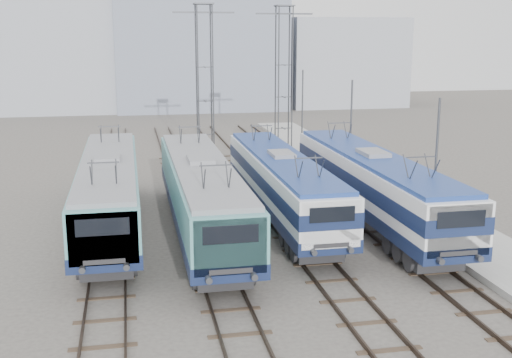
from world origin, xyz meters
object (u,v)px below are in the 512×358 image
Objects in this scene: mast_mid at (351,134)px; locomotive_center_left at (202,192)px; locomotive_far_left at (109,188)px; mast_rear at (302,112)px; safety_cone at (449,240)px; catenary_tower_east at (284,76)px; locomotive_far_right at (373,182)px; catenary_tower_west at (205,79)px; locomotive_center_right at (282,181)px; mast_front at (435,171)px.

locomotive_center_left is at bearing -140.12° from mast_mid.
locomotive_center_left is (4.50, -1.80, 0.04)m from locomotive_far_left.
mast_rear is 25.61m from safety_cone.
catenary_tower_east reaches higher than locomotive_center_left.
catenary_tower_west reaches higher than locomotive_far_right.
mast_mid is at bearing 25.32° from locomotive_far_left.
safety_cone is at bearing -89.37° from mast_mid.
catenary_tower_west is 23.94m from safety_cone.
mast_rear reaches higher than locomotive_center_right.
mast_mid is 12.00m from mast_rear.
catenary_tower_east is at bearing 101.86° from mast_mid.
locomotive_center_right is 9.12m from safety_cone.
locomotive_center_left is at bearing -114.65° from catenary_tower_east.
catenary_tower_west is (-6.75, 16.87, 4.29)m from locomotive_far_right.
locomotive_center_right is (9.00, 0.00, -0.03)m from locomotive_far_left.
safety_cone is (2.25, -23.44, -6.10)m from catenary_tower_east.
locomotive_far_left is 24.66m from mast_rear.
locomotive_center_left is 17.75m from catenary_tower_west.
catenary_tower_west is at bearing 98.39° from locomotive_center_right.
mast_rear is (1.85, 20.87, 1.15)m from locomotive_far_right.
safety_cone is at bearing -43.55° from locomotive_center_right.
locomotive_far_right is at bearing 1.25° from locomotive_center_left.
catenary_tower_west is at bearing 137.07° from mast_mid.
mast_front reaches higher than locomotive_far_right.
locomotive_center_left is 14.19m from mast_mid.
locomotive_far_left is 1.04× the size of locomotive_center_right.
mast_rear is at bearing 51.45° from locomotive_far_left.
mast_front reaches higher than locomotive_far_left.
catenary_tower_east is 1.71× the size of mast_mid.
locomotive_far_left is 2.60× the size of mast_rear.
locomotive_center_left reaches higher than safety_cone.
locomotive_center_left reaches higher than locomotive_far_left.
catenary_tower_west reaches higher than locomotive_center_right.
catenary_tower_east is at bearing 17.10° from catenary_tower_west.
mast_front is (10.85, -2.94, 1.20)m from locomotive_center_left.
safety_cone is (11.00, -4.37, -1.76)m from locomotive_center_left.
locomotive_far_left is at bearing 158.28° from safety_cone.
catenary_tower_east reaches higher than locomotive_far_right.
locomotive_center_left is 1.00× the size of locomotive_far_right.
catenary_tower_east is at bearing 65.35° from locomotive_center_left.
locomotive_center_left is at bearing 164.86° from mast_front.
locomotive_far_left is 13.60m from locomotive_far_right.
locomotive_far_left reaches higher than safety_cone.
mast_front is (1.85, -3.13, 1.15)m from locomotive_far_right.
locomotive_far_left is 4.85m from locomotive_center_left.
locomotive_far_left is at bearing 173.22° from locomotive_far_right.
mast_front is at bearing -36.74° from locomotive_center_right.
locomotive_far_right is (4.50, -1.61, 0.11)m from locomotive_center_right.
locomotive_center_left reaches higher than locomotive_center_right.
safety_cone is (6.50, -6.18, -1.69)m from locomotive_center_right.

